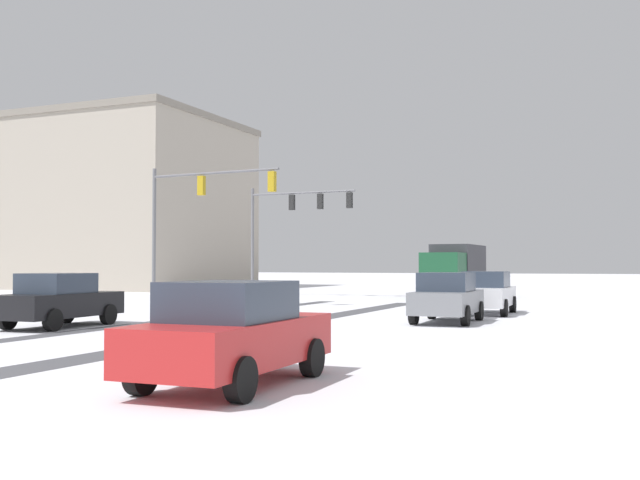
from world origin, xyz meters
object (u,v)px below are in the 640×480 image
object	(u,v)px
car_white_lead	(487,292)
car_red_fourth	(232,333)
box_truck_delivery	(455,269)
traffic_signal_near_left	(196,204)
car_grey_second	(447,297)
car_black_third	(59,300)
office_building_far_left_block	(95,206)
traffic_signal_far_left	(292,215)

from	to	relation	value
car_white_lead	car_red_fourth	world-z (taller)	same
car_white_lead	box_truck_delivery	distance (m)	14.60
traffic_signal_near_left	car_white_lead	bearing A→B (deg)	-4.66
traffic_signal_near_left	box_truck_delivery	world-z (taller)	traffic_signal_near_left
traffic_signal_near_left	car_white_lead	world-z (taller)	traffic_signal_near_left
car_grey_second	car_red_fourth	bearing A→B (deg)	-90.88
car_black_third	office_building_far_left_block	world-z (taller)	office_building_far_left_block
car_red_fourth	box_truck_delivery	xyz separation A→B (m)	(-3.64, 32.15, 0.82)
traffic_signal_near_left	car_red_fourth	bearing A→B (deg)	-56.12
car_grey_second	car_black_third	size ratio (longest dim) A/B	0.99
office_building_far_left_block	car_grey_second	bearing A→B (deg)	-35.37
car_red_fourth	traffic_signal_far_left	bearing A→B (deg)	113.38
office_building_far_left_block	car_white_lead	bearing A→B (deg)	-29.81
traffic_signal_far_left	office_building_far_left_block	world-z (taller)	office_building_far_left_block
traffic_signal_far_left	car_white_lead	xyz separation A→B (m)	(13.37, -11.21, -4.00)
car_white_lead	office_building_far_left_block	bearing A→B (deg)	150.19
car_white_lead	car_grey_second	size ratio (longest dim) A/B	1.00
car_grey_second	office_building_far_left_block	distance (m)	43.75
car_black_third	office_building_far_left_block	size ratio (longest dim) A/B	0.18
car_white_lead	car_grey_second	xyz separation A→B (m)	(-0.44, -4.59, 0.00)
car_white_lead	car_black_third	world-z (taller)	same
traffic_signal_far_left	box_truck_delivery	bearing A→B (deg)	16.70
car_grey_second	car_red_fourth	distance (m)	13.64
car_black_third	office_building_far_left_block	xyz separation A→B (m)	(-25.02, 31.40, 5.90)
traffic_signal_near_left	car_black_third	size ratio (longest dim) A/B	1.67
car_black_third	car_red_fourth	size ratio (longest dim) A/B	1.01
car_black_third	box_truck_delivery	xyz separation A→B (m)	(6.47, 24.83, 0.82)
traffic_signal_far_left	car_white_lead	world-z (taller)	traffic_signal_far_left
car_red_fourth	car_black_third	bearing A→B (deg)	144.10
traffic_signal_far_left	car_white_lead	size ratio (longest dim) A/B	1.63
traffic_signal_far_left	car_black_third	size ratio (longest dim) A/B	1.62
box_truck_delivery	traffic_signal_far_left	bearing A→B (deg)	-163.30
traffic_signal_near_left	car_grey_second	distance (m)	14.88
car_grey_second	office_building_far_left_block	world-z (taller)	office_building_far_left_block
traffic_signal_far_left	box_truck_delivery	size ratio (longest dim) A/B	0.91
box_truck_delivery	office_building_far_left_block	world-z (taller)	office_building_far_left_block
traffic_signal_near_left	car_grey_second	bearing A→B (deg)	-23.36
traffic_signal_far_left	car_grey_second	bearing A→B (deg)	-50.69
traffic_signal_near_left	car_black_third	xyz separation A→B (m)	(2.86, -12.01, -3.87)
car_red_fourth	car_white_lead	bearing A→B (deg)	87.96
car_grey_second	car_red_fourth	xyz separation A→B (m)	(-0.21, -13.63, 0.00)
traffic_signal_far_left	car_red_fourth	xyz separation A→B (m)	(12.72, -29.43, -4.00)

